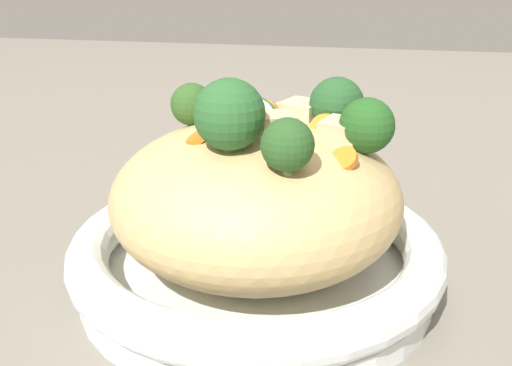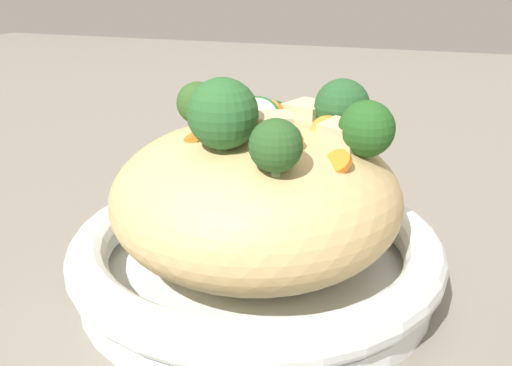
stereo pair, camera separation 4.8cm
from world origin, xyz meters
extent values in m
plane|color=slate|center=(0.00, 0.00, 0.00)|extent=(3.00, 3.00, 0.00)
cylinder|color=white|center=(0.00, 0.00, 0.01)|extent=(0.30, 0.30, 0.02)
torus|color=white|center=(0.00, 0.00, 0.04)|extent=(0.31, 0.31, 0.03)
ellipsoid|color=tan|center=(0.00, 0.00, 0.08)|extent=(0.24, 0.24, 0.12)
torus|color=tan|center=(-0.02, 0.02, 0.12)|extent=(0.07, 0.07, 0.03)
torus|color=tan|center=(0.00, -0.01, 0.11)|extent=(0.07, 0.07, 0.03)
torus|color=tan|center=(0.02, 0.02, 0.11)|extent=(0.06, 0.06, 0.03)
cone|color=#9BC079|center=(0.06, 0.05, 0.13)|extent=(0.03, 0.02, 0.02)
sphere|color=#265329|center=(0.06, 0.05, 0.15)|extent=(0.06, 0.06, 0.05)
cone|color=#98BB74|center=(-0.06, 0.03, 0.13)|extent=(0.02, 0.02, 0.01)
sphere|color=#2F5623|center=(-0.06, 0.03, 0.15)|extent=(0.05, 0.05, 0.04)
cone|color=#9CC479|center=(0.04, -0.07, 0.13)|extent=(0.03, 0.03, 0.02)
sphere|color=#285123|center=(0.04, -0.07, 0.15)|extent=(0.05, 0.05, 0.04)
cone|color=#A2B672|center=(0.09, 0.01, 0.12)|extent=(0.03, 0.03, 0.02)
sphere|color=#245520|center=(0.09, 0.01, 0.14)|extent=(0.06, 0.06, 0.04)
cone|color=#9FBF6E|center=(-0.01, -0.05, 0.13)|extent=(0.02, 0.03, 0.02)
sphere|color=#2A5E2C|center=(-0.01, -0.05, 0.16)|extent=(0.05, 0.05, 0.05)
cylinder|color=orange|center=(0.00, 0.04, 0.14)|extent=(0.03, 0.03, 0.02)
cylinder|color=orange|center=(-0.04, 0.01, 0.14)|extent=(0.03, 0.03, 0.02)
cylinder|color=orange|center=(-0.04, -0.03, 0.14)|extent=(0.03, 0.03, 0.02)
cylinder|color=orange|center=(0.04, -0.03, 0.14)|extent=(0.03, 0.03, 0.02)
cylinder|color=orange|center=(0.07, -0.03, 0.13)|extent=(0.03, 0.03, 0.02)
cylinder|color=orange|center=(0.05, 0.02, 0.14)|extent=(0.03, 0.03, 0.02)
cylinder|color=beige|center=(-0.03, 0.03, 0.14)|extent=(0.04, 0.04, 0.02)
torus|color=#245325|center=(-0.03, 0.03, 0.14)|extent=(0.05, 0.05, 0.03)
cylinder|color=beige|center=(-0.02, 0.08, 0.13)|extent=(0.04, 0.04, 0.03)
torus|color=#235826|center=(-0.02, 0.08, 0.13)|extent=(0.05, 0.05, 0.04)
cylinder|color=beige|center=(-0.01, 0.02, 0.14)|extent=(0.04, 0.04, 0.03)
torus|color=#225A2C|center=(-0.01, 0.02, 0.14)|extent=(0.05, 0.05, 0.03)
cube|color=beige|center=(0.03, 0.06, 0.14)|extent=(0.04, 0.04, 0.02)
cube|color=#CCB188|center=(0.02, -0.02, 0.15)|extent=(0.03, 0.03, 0.03)
cube|color=#CEB590|center=(0.07, 0.01, 0.14)|extent=(0.04, 0.04, 0.02)
camera|label=1|loc=(0.10, -0.44, 0.26)|focal=41.27mm
camera|label=2|loc=(0.14, -0.42, 0.26)|focal=41.27mm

